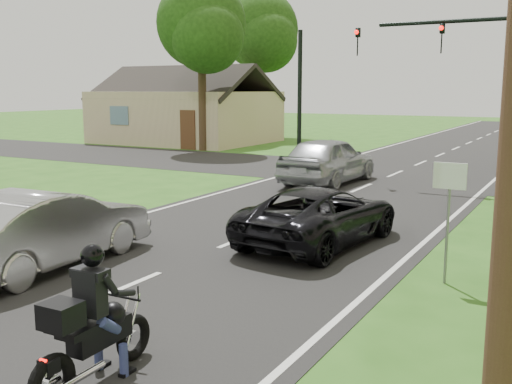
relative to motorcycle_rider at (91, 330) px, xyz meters
The scene contains 13 objects.
ground 3.42m from the motorcycle_rider, 126.19° to the left, with size 140.00×140.00×0.00m, color #2B5A19.
road 12.88m from the motorcycle_rider, 98.86° to the left, with size 8.00×100.00×0.01m, color black.
cross_road 18.82m from the motorcycle_rider, 96.04° to the left, with size 60.00×7.00×0.01m, color black.
motorcycle_rider is the anchor object (origin of this frame).
dark_suv 7.16m from the motorcycle_rider, 92.16° to the left, with size 2.08×4.50×1.25m, color black.
silver_sedan 5.10m from the motorcycle_rider, 143.65° to the left, with size 1.57×4.49×1.48m, color #AEAFB3.
silver_suv 15.51m from the motorcycle_rider, 102.65° to the left, with size 1.99×4.95×1.69m, color #9A9DA1.
traffic_signal 17.12m from the motorcycle_rider, 85.35° to the left, with size 6.38×0.44×6.00m.
signal_pole_far 22.04m from the motorcycle_rider, 109.12° to the left, with size 0.20×0.20×6.00m, color black.
sign_white 6.37m from the motorcycle_rider, 64.44° to the left, with size 0.55×0.07×2.12m.
tree_left_near 26.99m from the motorcycle_rider, 121.37° to the left, with size 5.12×4.96×9.22m.
tree_left_far 36.63m from the motorcycle_rider, 115.78° to the left, with size 5.76×5.58×10.14m.
house 32.21m from the motorcycle_rider, 123.95° to the left, with size 10.20×8.00×4.84m.
Camera 1 is at (6.74, -7.37, 3.35)m, focal length 42.00 mm.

